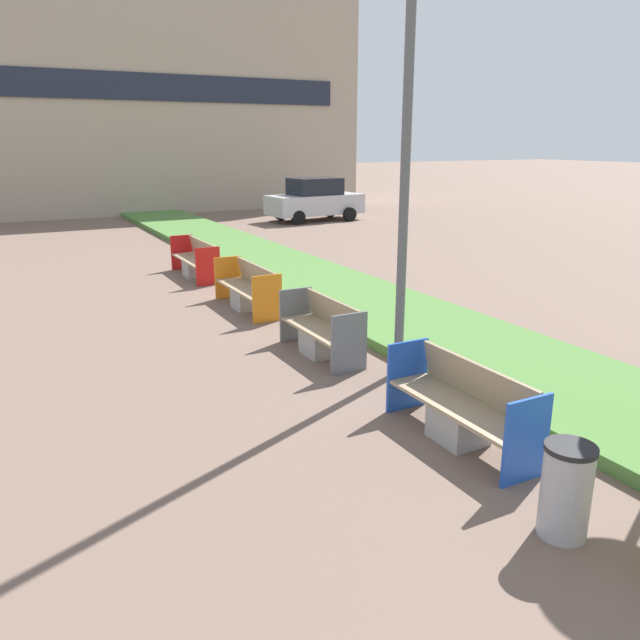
{
  "coord_description": "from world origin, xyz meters",
  "views": [
    {
      "loc": [
        -3.7,
        2.36,
        3.44
      ],
      "look_at": [
        0.9,
        11.06,
        0.6
      ],
      "focal_mm": 35.0,
      "sensor_mm": 36.0,
      "label": 1
    }
  ],
  "objects_px": {
    "litter_bin": "(566,490)",
    "bench_red_frame": "(196,262)",
    "bench_grey_frame": "(322,334)",
    "street_lamp_post": "(407,112)",
    "parked_car_distant": "(315,200)",
    "bench_orange_frame": "(248,292)",
    "bench_blue_frame": "(462,411)"
  },
  "relations": [
    {
      "from": "litter_bin",
      "to": "bench_red_frame",
      "type": "bearing_deg",
      "value": 88.1
    },
    {
      "from": "bench_grey_frame",
      "to": "street_lamp_post",
      "type": "xyz_separation_m",
      "value": [
        0.61,
        -1.32,
        3.46
      ]
    },
    {
      "from": "litter_bin",
      "to": "parked_car_distant",
      "type": "relative_size",
      "value": 0.21
    },
    {
      "from": "bench_orange_frame",
      "to": "street_lamp_post",
      "type": "distance_m",
      "value": 5.82
    },
    {
      "from": "litter_bin",
      "to": "parked_car_distant",
      "type": "height_order",
      "value": "parked_car_distant"
    },
    {
      "from": "bench_orange_frame",
      "to": "bench_grey_frame",
      "type": "bearing_deg",
      "value": -90.08
    },
    {
      "from": "bench_blue_frame",
      "to": "bench_red_frame",
      "type": "relative_size",
      "value": 0.92
    },
    {
      "from": "bench_blue_frame",
      "to": "parked_car_distant",
      "type": "relative_size",
      "value": 0.5
    },
    {
      "from": "bench_orange_frame",
      "to": "parked_car_distant",
      "type": "xyz_separation_m",
      "value": [
        8.2,
        12.73,
        0.54
      ]
    },
    {
      "from": "street_lamp_post",
      "to": "bench_grey_frame",
      "type": "bearing_deg",
      "value": 115.04
    },
    {
      "from": "bench_blue_frame",
      "to": "litter_bin",
      "type": "distance_m",
      "value": 1.93
    },
    {
      "from": "street_lamp_post",
      "to": "litter_bin",
      "type": "bearing_deg",
      "value": -104.12
    },
    {
      "from": "bench_blue_frame",
      "to": "street_lamp_post",
      "type": "xyz_separation_m",
      "value": [
        0.61,
        2.17,
        3.45
      ]
    },
    {
      "from": "bench_red_frame",
      "to": "bench_grey_frame",
      "type": "bearing_deg",
      "value": -90.04
    },
    {
      "from": "bench_orange_frame",
      "to": "street_lamp_post",
      "type": "height_order",
      "value": "street_lamp_post"
    },
    {
      "from": "bench_blue_frame",
      "to": "bench_red_frame",
      "type": "height_order",
      "value": "same"
    },
    {
      "from": "bench_orange_frame",
      "to": "litter_bin",
      "type": "bearing_deg",
      "value": -92.7
    },
    {
      "from": "bench_orange_frame",
      "to": "litter_bin",
      "type": "height_order",
      "value": "bench_orange_frame"
    },
    {
      "from": "bench_orange_frame",
      "to": "parked_car_distant",
      "type": "bearing_deg",
      "value": 57.21
    },
    {
      "from": "bench_blue_frame",
      "to": "parked_car_distant",
      "type": "distance_m",
      "value": 21.2
    },
    {
      "from": "bench_blue_frame",
      "to": "bench_red_frame",
      "type": "distance_m",
      "value": 10.51
    },
    {
      "from": "bench_blue_frame",
      "to": "bench_grey_frame",
      "type": "xyz_separation_m",
      "value": [
        -0.0,
        3.49,
        -0.01
      ]
    },
    {
      "from": "bench_grey_frame",
      "to": "street_lamp_post",
      "type": "bearing_deg",
      "value": -64.96
    },
    {
      "from": "street_lamp_post",
      "to": "parked_car_distant",
      "type": "height_order",
      "value": "street_lamp_post"
    },
    {
      "from": "bench_orange_frame",
      "to": "litter_bin",
      "type": "xyz_separation_m",
      "value": [
        -0.41,
        -8.7,
        0.07
      ]
    },
    {
      "from": "bench_red_frame",
      "to": "litter_bin",
      "type": "distance_m",
      "value": 12.4
    },
    {
      "from": "bench_red_frame",
      "to": "street_lamp_post",
      "type": "distance_m",
      "value": 9.04
    },
    {
      "from": "bench_blue_frame",
      "to": "parked_car_distant",
      "type": "xyz_separation_m",
      "value": [
        8.2,
        19.55,
        0.54
      ]
    },
    {
      "from": "bench_blue_frame",
      "to": "bench_red_frame",
      "type": "bearing_deg",
      "value": 89.99
    },
    {
      "from": "bench_orange_frame",
      "to": "bench_red_frame",
      "type": "relative_size",
      "value": 0.98
    },
    {
      "from": "parked_car_distant",
      "to": "street_lamp_post",
      "type": "bearing_deg",
      "value": -117.69
    },
    {
      "from": "street_lamp_post",
      "to": "bench_orange_frame",
      "type": "bearing_deg",
      "value": 97.48
    }
  ]
}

